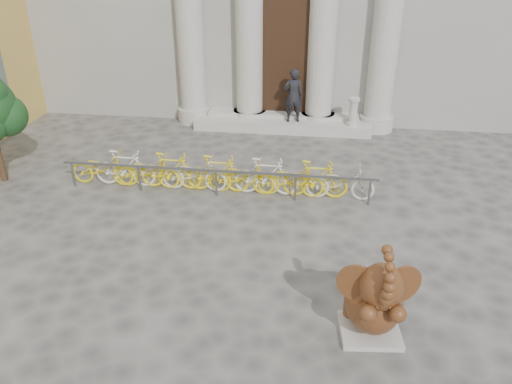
# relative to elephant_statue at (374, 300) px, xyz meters

# --- Properties ---
(ground) EXTENTS (80.00, 80.00, 0.00)m
(ground) POSITION_rel_elephant_statue_xyz_m (-2.35, 0.39, -0.72)
(ground) COLOR #474442
(ground) RESTS_ON ground
(entrance_steps) EXTENTS (6.00, 1.20, 0.36)m
(entrance_steps) POSITION_rel_elephant_statue_xyz_m (-2.35, 9.79, -0.54)
(entrance_steps) COLOR #A8A59E
(entrance_steps) RESTS_ON ground
(elephant_statue) EXTENTS (1.32, 1.51, 1.98)m
(elephant_statue) POSITION_rel_elephant_statue_xyz_m (0.00, 0.00, 0.00)
(elephant_statue) COLOR #A8A59E
(elephant_statue) RESTS_ON ground
(bike_rack) EXTENTS (8.12, 0.53, 1.00)m
(bike_rack) POSITION_rel_elephant_statue_xyz_m (-3.60, 4.86, -0.22)
(bike_rack) COLOR slate
(bike_rack) RESTS_ON ground
(pedestrian) EXTENTS (0.72, 0.55, 1.79)m
(pedestrian) POSITION_rel_elephant_statue_xyz_m (-1.99, 9.62, 0.53)
(pedestrian) COLOR black
(pedestrian) RESTS_ON entrance_steps
(balustrade_post) EXTENTS (0.38, 0.38, 0.93)m
(balustrade_post) POSITION_rel_elephant_statue_xyz_m (0.00, 9.49, 0.06)
(balustrade_post) COLOR #A8A59E
(balustrade_post) RESTS_ON entrance_steps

